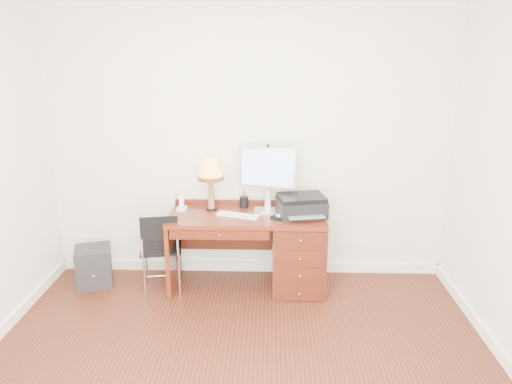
{
  "coord_description": "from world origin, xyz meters",
  "views": [
    {
      "loc": [
        0.22,
        -3.13,
        2.31
      ],
      "look_at": [
        0.09,
        1.2,
        1.04
      ],
      "focal_mm": 35.0,
      "sensor_mm": 36.0,
      "label": 1
    }
  ],
  "objects_px": {
    "phone": "(182,205)",
    "chair": "(159,245)",
    "printer": "(301,206)",
    "equipment_box": "(94,266)",
    "desk": "(280,247)",
    "monitor": "(267,171)",
    "leg_lamp": "(211,172)"
  },
  "relations": [
    {
      "from": "leg_lamp",
      "to": "phone",
      "type": "height_order",
      "value": "leg_lamp"
    },
    {
      "from": "desk",
      "to": "phone",
      "type": "bearing_deg",
      "value": 174.01
    },
    {
      "from": "phone",
      "to": "chair",
      "type": "xyz_separation_m",
      "value": [
        -0.18,
        -0.26,
        -0.31
      ]
    },
    {
      "from": "desk",
      "to": "chair",
      "type": "height_order",
      "value": "chair"
    },
    {
      "from": "printer",
      "to": "equipment_box",
      "type": "bearing_deg",
      "value": 169.55
    },
    {
      "from": "desk",
      "to": "monitor",
      "type": "relative_size",
      "value": 2.37
    },
    {
      "from": "monitor",
      "to": "phone",
      "type": "xyz_separation_m",
      "value": [
        -0.83,
        -0.03,
        -0.34
      ]
    },
    {
      "from": "phone",
      "to": "equipment_box",
      "type": "relative_size",
      "value": 0.47
    },
    {
      "from": "leg_lamp",
      "to": "chair",
      "type": "distance_m",
      "value": 0.85
    },
    {
      "from": "equipment_box",
      "to": "leg_lamp",
      "type": "bearing_deg",
      "value": -9.53
    },
    {
      "from": "phone",
      "to": "chair",
      "type": "bearing_deg",
      "value": -118.82
    },
    {
      "from": "desk",
      "to": "phone",
      "type": "height_order",
      "value": "phone"
    },
    {
      "from": "monitor",
      "to": "chair",
      "type": "height_order",
      "value": "monitor"
    },
    {
      "from": "monitor",
      "to": "phone",
      "type": "height_order",
      "value": "monitor"
    },
    {
      "from": "leg_lamp",
      "to": "equipment_box",
      "type": "xyz_separation_m",
      "value": [
        -1.18,
        -0.16,
        -0.94
      ]
    },
    {
      "from": "leg_lamp",
      "to": "chair",
      "type": "xyz_separation_m",
      "value": [
        -0.47,
        -0.29,
        -0.64
      ]
    },
    {
      "from": "printer",
      "to": "leg_lamp",
      "type": "distance_m",
      "value": 0.93
    },
    {
      "from": "printer",
      "to": "chair",
      "type": "distance_m",
      "value": 1.4
    },
    {
      "from": "phone",
      "to": "leg_lamp",
      "type": "bearing_deg",
      "value": 12.49
    },
    {
      "from": "leg_lamp",
      "to": "desk",
      "type": "bearing_deg",
      "value": -10.96
    },
    {
      "from": "desk",
      "to": "phone",
      "type": "distance_m",
      "value": 1.05
    },
    {
      "from": "equipment_box",
      "to": "monitor",
      "type": "bearing_deg",
      "value": -11.89
    },
    {
      "from": "desk",
      "to": "equipment_box",
      "type": "bearing_deg",
      "value": -179.27
    },
    {
      "from": "desk",
      "to": "equipment_box",
      "type": "relative_size",
      "value": 3.84
    },
    {
      "from": "leg_lamp",
      "to": "phone",
      "type": "xyz_separation_m",
      "value": [
        -0.29,
        -0.03,
        -0.33
      ]
    },
    {
      "from": "desk",
      "to": "monitor",
      "type": "xyz_separation_m",
      "value": [
        -0.14,
        0.13,
        0.74
      ]
    },
    {
      "from": "phone",
      "to": "chair",
      "type": "height_order",
      "value": "phone"
    },
    {
      "from": "monitor",
      "to": "leg_lamp",
      "type": "relative_size",
      "value": 1.22
    },
    {
      "from": "phone",
      "to": "chair",
      "type": "relative_size",
      "value": 0.22
    },
    {
      "from": "phone",
      "to": "equipment_box",
      "type": "distance_m",
      "value": 1.08
    },
    {
      "from": "phone",
      "to": "chair",
      "type": "distance_m",
      "value": 0.45
    },
    {
      "from": "printer",
      "to": "leg_lamp",
      "type": "relative_size",
      "value": 0.96
    }
  ]
}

